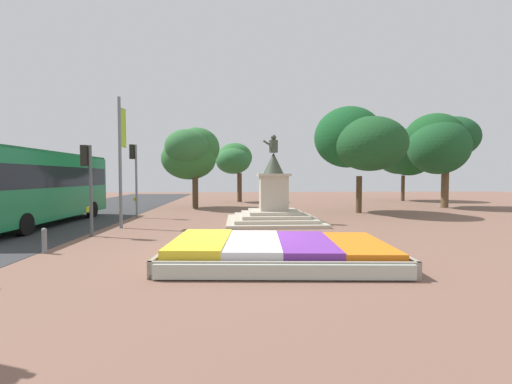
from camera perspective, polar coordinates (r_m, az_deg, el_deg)
name	(u,v)px	position (r m, az deg, el deg)	size (l,w,h in m)	color
ground_plane	(236,251)	(10.80, -3.40, -9.82)	(81.13, 81.13, 0.00)	brown
flower_planter	(277,251)	(9.51, 3.46, -9.83)	(6.36, 4.08, 0.62)	#38281C
statue_monument	(273,205)	(17.33, 2.91, -2.22)	(4.67, 4.67, 4.42)	#B3A994
traffic_light_mid_block	(88,174)	(14.67, -26.24, 2.75)	(0.41, 0.29, 3.52)	#4C5156
traffic_light_far_corner	(134,168)	(20.35, -19.61, 3.80)	(0.41, 0.30, 4.11)	slate
banner_pole	(120,158)	(16.52, -21.65, 5.29)	(0.20, 0.71, 5.85)	slate
city_bus	(37,184)	(18.99, -32.71, 1.17)	(2.60, 10.10, 3.46)	#197A47
kerb_bollard_mid_b	(44,240)	(12.23, -31.80, -6.79)	(0.15, 0.15, 0.77)	slate
park_tree_far_left	(405,152)	(35.92, 23.55, 6.14)	(5.66, 4.80, 6.93)	#4C3823
park_tree_behind_statue	(440,141)	(29.22, 28.36, 7.43)	(5.63, 5.05, 7.05)	brown
park_tree_far_right	(191,153)	(25.81, -10.77, 6.42)	(4.27, 4.73, 5.99)	#4C3823
park_tree_street_side	(234,159)	(31.66, -3.67, 5.46)	(3.34, 3.57, 5.44)	#4C3823
park_tree_mid_canopy	(358,140)	(22.69, 16.59, 8.26)	(5.17, 6.26, 6.83)	#4C3823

